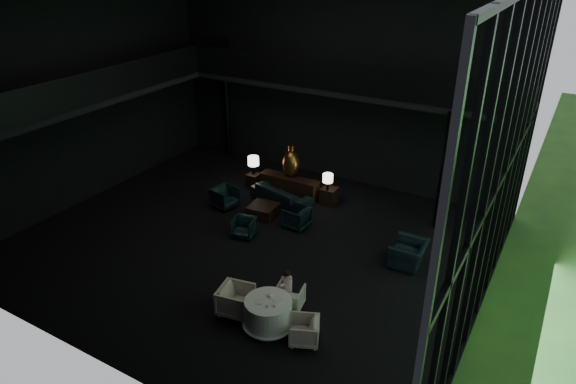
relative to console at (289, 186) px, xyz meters
The scene contains 34 objects.
floor 3.67m from the console, 79.46° to the right, with size 14.00×12.00×0.02m, color black.
wall_back 4.41m from the console, 74.55° to the left, with size 14.00×0.04×8.00m, color black.
wall_front 10.27m from the console, 86.02° to the right, with size 14.00×0.04×8.00m, color black.
wall_left 8.13m from the console, 150.47° to the right, with size 0.04×12.00×8.00m, color black.
curtain_wall 9.17m from the console, 25.22° to the right, with size 0.20×12.00×8.00m, color black, non-canonical shape.
mezzanine_left 7.38m from the console, 146.08° to the right, with size 2.00×12.00×0.25m, color black.
mezzanine_back 4.24m from the console, 40.29° to the left, with size 12.00×2.00×0.25m, color black.
railing_left 7.04m from the console, 140.38° to the right, with size 0.06×12.00×1.00m, color black.
railing_back 4.57m from the console, 13.92° to the left, with size 12.00×0.06×1.00m, color black.
column_nw 5.09m from the console, 154.00° to the left, with size 0.24×0.24×4.00m, color black.
column_ne 5.72m from the console, ahead, with size 0.24×0.24×4.00m, color black.
console is the anchor object (origin of this frame).
bronze_urn 0.90m from the console, 90.00° to the left, with size 0.65×0.65×1.21m.
side_table_left 1.60m from the console, behind, with size 0.46×0.46×0.51m, color black.
table_lamp_left 1.73m from the console, behind, with size 0.43×0.43×0.71m.
side_table_right 1.61m from the console, ahead, with size 0.55×0.55×0.60m, color black.
table_lamp_right 1.74m from the console, ahead, with size 0.37×0.37×0.62m.
sofa 0.79m from the console, 83.17° to the right, with size 2.59×0.76×1.01m, color black.
lounge_armchair_west 2.51m from the console, 126.91° to the right, with size 0.87×0.82×0.90m, color black.
lounge_armchair_east 2.41m from the console, 54.27° to the right, with size 0.79×0.74×0.81m, color black.
lounge_armchair_south 3.36m from the console, 85.94° to the right, with size 0.62×0.58×0.64m, color #13272D.
window_armchair 5.80m from the console, 22.57° to the right, with size 1.16×0.76×1.02m, color black.
coffee_table 1.88m from the console, 89.01° to the right, with size 0.91×0.91×0.40m, color black.
dining_table 7.35m from the console, 63.95° to the right, with size 1.33×1.33×0.75m.
dining_chair_north 6.65m from the console, 59.91° to the right, with size 0.64×0.60×0.66m, color #B3AB8D.
dining_chair_east 7.92m from the console, 57.38° to the right, with size 0.63×0.59×0.64m, color #B5AE90.
dining_chair_west 6.98m from the console, 71.22° to the right, with size 0.88×0.83×0.91m, color #B4AD93.
child 6.53m from the console, 60.49° to the right, with size 0.28×0.28×0.61m.
plate_a 7.41m from the console, 65.53° to the right, with size 0.23×0.23×0.01m, color white.
plate_b 7.27m from the console, 62.22° to the right, with size 0.24×0.24×0.02m, color white.
saucer 7.55m from the console, 62.60° to the right, with size 0.15×0.15×0.01m, color white.
coffee_cup 7.56m from the console, 62.55° to the right, with size 0.08×0.08×0.06m, color white.
cereal_bowl 7.18m from the console, 63.69° to the right, with size 0.14×0.14×0.07m, color white.
cream_pot 7.60m from the console, 63.95° to the right, with size 0.05×0.05×0.06m, color #99999E.
Camera 1 is at (8.04, -11.46, 8.65)m, focal length 32.00 mm.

